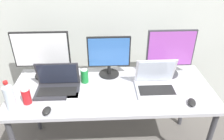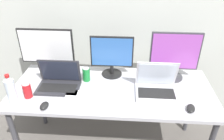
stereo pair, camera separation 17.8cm
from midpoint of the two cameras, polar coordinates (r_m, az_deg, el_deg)
The scene contains 13 objects.
wall_back at distance 2.19m, azimuth 3.55°, elevation 16.55°, with size 7.00×0.08×2.60m, color silver.
work_desk at distance 1.92m, azimuth 2.68°, elevation -6.35°, with size 1.72×0.72×0.74m.
monitor_left at distance 2.05m, azimuth -14.32°, elevation 5.22°, with size 0.49×0.19×0.43m.
monitor_center at distance 1.97m, azimuth 2.55°, elevation 3.81°, with size 0.39×0.19×0.38m.
monitor_right at distance 2.01m, azimuth 18.52°, elevation 3.69°, with size 0.43×0.21×0.44m.
laptop_silver at distance 1.90m, azimuth -11.10°, elevation -2.96°, with size 0.36×0.23×0.24m.
laptop_secondary at distance 1.86m, azimuth 14.20°, elevation -4.04°, with size 0.34×0.26×0.27m.
keyboard_main at distance 1.77m, azimuth -2.93°, elevation -6.88°, with size 0.39×0.13×0.02m, color white.
mouse_by_keyboard at distance 1.71m, azimuth -14.44°, elevation -9.13°, with size 0.06×0.09×0.04m, color black.
mouse_by_laptop at distance 1.77m, azimuth 22.69°, elevation -9.33°, with size 0.06×0.10×0.04m, color black.
water_bottle at distance 1.80m, azimuth -22.42°, elevation -4.85°, with size 0.07×0.07×0.25m.
soda_can_near_keyboard at distance 1.84m, azimuth -18.71°, elevation -5.17°, with size 0.07×0.07×0.13m.
soda_can_by_laptop at distance 1.95m, azimuth -4.16°, elevation -1.20°, with size 0.07×0.07×0.13m.
Camera 2 is at (0.11, -1.53, 1.83)m, focal length 35.00 mm.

